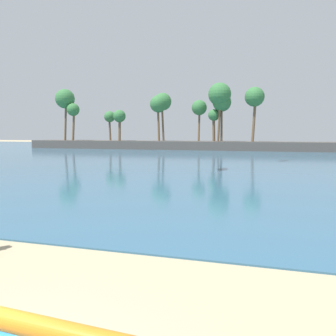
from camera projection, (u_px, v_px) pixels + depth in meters
The scene contains 2 objects.
sea at pixel (246, 154), 58.75m from camera, with size 220.00×100.97×0.06m, color #33607F.
palm_headland at pixel (244, 128), 68.59m from camera, with size 95.86×6.42×13.21m.
Camera 1 is at (4.16, -3.43, 3.64)m, focal length 37.68 mm.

